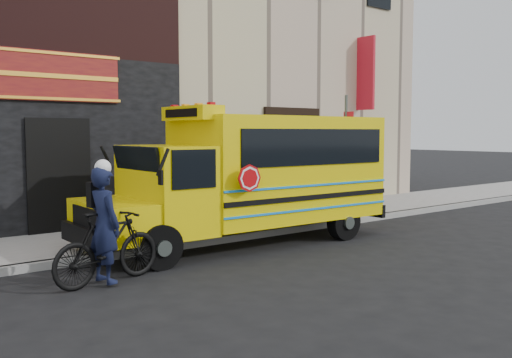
{
  "coord_description": "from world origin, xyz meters",
  "views": [
    {
      "loc": [
        -7.77,
        -7.42,
        2.4
      ],
      "look_at": [
        -0.31,
        1.85,
        1.43
      ],
      "focal_mm": 40.0,
      "sensor_mm": 36.0,
      "label": 1
    }
  ],
  "objects": [
    {
      "name": "cyclist",
      "position": [
        -4.1,
        0.94,
        0.91
      ],
      "size": [
        0.54,
        0.73,
        1.83
      ],
      "primitive_type": "imported",
      "rotation": [
        0.0,
        0.0,
        1.74
      ],
      "color": "black",
      "rests_on": "ground"
    },
    {
      "name": "sign_pole",
      "position": [
        3.11,
        2.45,
        1.84
      ],
      "size": [
        0.08,
        0.29,
        3.34
      ],
      "color": "#434B47",
      "rests_on": "ground"
    },
    {
      "name": "ground",
      "position": [
        0.0,
        0.0,
        0.0
      ],
      "size": [
        120.0,
        120.0,
        0.0
      ],
      "primitive_type": "plane",
      "color": "black",
      "rests_on": "ground"
    },
    {
      "name": "sidewalk",
      "position": [
        0.0,
        4.1,
        0.07
      ],
      "size": [
        40.0,
        3.0,
        0.15
      ],
      "primitive_type": "cube",
      "color": "slate",
      "rests_on": "ground"
    },
    {
      "name": "bicycle",
      "position": [
        -4.02,
        1.0,
        0.58
      ],
      "size": [
        2.01,
        0.88,
        1.17
      ],
      "primitive_type": "imported",
      "rotation": [
        0.0,
        0.0,
        1.75
      ],
      "color": "black",
      "rests_on": "ground"
    },
    {
      "name": "curb",
      "position": [
        0.0,
        2.6,
        0.07
      ],
      "size": [
        40.0,
        0.2,
        0.15
      ],
      "primitive_type": "cube",
      "color": "gray",
      "rests_on": "ground"
    },
    {
      "name": "school_bus",
      "position": [
        -0.06,
        2.18,
        1.51
      ],
      "size": [
        6.95,
        2.46,
        2.92
      ],
      "color": "black",
      "rests_on": "ground"
    },
    {
      "name": "building",
      "position": [
        -0.04,
        10.45,
        6.13
      ],
      "size": [
        20.0,
        10.7,
        12.0
      ],
      "color": "tan",
      "rests_on": "sidewalk"
    }
  ]
}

